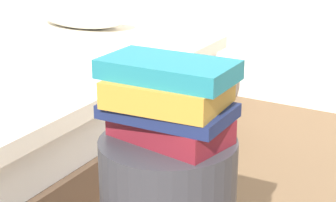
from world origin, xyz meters
name	(u,v)px	position (x,y,z in m)	size (l,w,h in m)	color
book_maroon	(170,128)	(0.00, 0.01, 0.60)	(0.27, 0.16, 0.06)	maroon
book_navy	(167,110)	(0.00, 0.00, 0.64)	(0.29, 0.18, 0.03)	#19234C
book_ochre	(168,92)	(0.00, 0.00, 0.69)	(0.26, 0.19, 0.06)	#B7842D
book_teal	(169,69)	(0.00, 0.00, 0.74)	(0.30, 0.16, 0.04)	#1E727F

